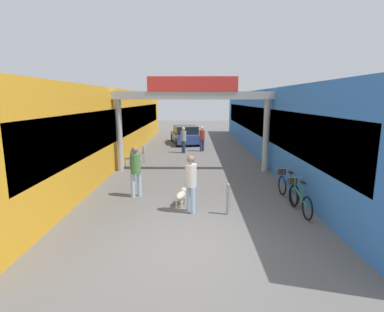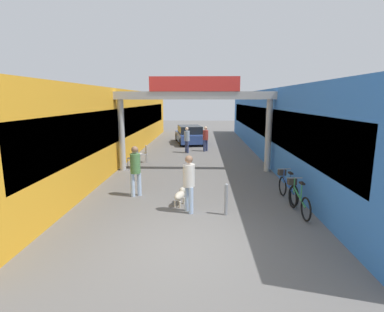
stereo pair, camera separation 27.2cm
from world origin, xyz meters
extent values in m
plane|color=#605E5B|center=(0.00, 0.00, 0.00)|extent=(80.00, 80.00, 0.00)
cube|color=gold|center=(-5.10, 11.00, 1.88)|extent=(3.00, 26.00, 3.77)
cube|color=black|center=(-3.62, 11.00, 2.07)|extent=(0.04, 23.40, 1.51)
cube|color=blue|center=(5.10, 11.00, 1.88)|extent=(3.00, 26.00, 3.77)
cube|color=black|center=(3.62, 11.00, 2.07)|extent=(0.04, 23.40, 1.51)
cylinder|color=#B2B2B2|center=(-3.35, 7.22, 1.63)|extent=(0.28, 0.28, 3.26)
cylinder|color=#B2B2B2|center=(3.35, 7.22, 1.63)|extent=(0.28, 0.28, 3.26)
cube|color=#B2B2B2|center=(0.00, 7.22, 3.43)|extent=(7.40, 0.44, 0.35)
cube|color=red|center=(0.00, 7.02, 3.93)|extent=(3.96, 0.10, 0.64)
cylinder|color=#A5BFE0|center=(-0.08, 2.10, 0.40)|extent=(0.19, 0.19, 0.79)
cylinder|color=#A5BFE0|center=(0.04, 1.90, 0.40)|extent=(0.19, 0.19, 0.79)
cylinder|color=silver|center=(-0.02, 2.00, 1.12)|extent=(0.47, 0.47, 0.65)
sphere|color=#8C664C|center=(-0.02, 2.00, 1.59)|extent=(0.31, 0.31, 0.22)
cylinder|color=#A5BFE0|center=(-1.80, 3.50, 0.40)|extent=(0.19, 0.19, 0.81)
cylinder|color=#A5BFE0|center=(-2.00, 3.37, 0.40)|extent=(0.19, 0.19, 0.81)
cylinder|color=#4C7F47|center=(-1.90, 3.44, 1.14)|extent=(0.47, 0.47, 0.67)
sphere|color=#8C664C|center=(-1.90, 3.44, 1.62)|extent=(0.32, 0.32, 0.23)
cylinder|color=navy|center=(0.64, 12.59, 0.37)|extent=(0.20, 0.20, 0.74)
cylinder|color=navy|center=(0.49, 12.40, 0.37)|extent=(0.20, 0.20, 0.74)
cylinder|color=#99332D|center=(0.57, 12.49, 1.04)|extent=(0.48, 0.48, 0.61)
sphere|color=beige|center=(0.57, 12.49, 1.48)|extent=(0.29, 0.29, 0.21)
cylinder|color=navy|center=(-0.64, 12.02, 0.37)|extent=(0.19, 0.19, 0.74)
cylinder|color=navy|center=(-0.54, 11.80, 0.37)|extent=(0.19, 0.19, 0.74)
cylinder|color=#8C9EB2|center=(-0.59, 11.91, 1.05)|extent=(0.45, 0.45, 0.61)
sphere|color=beige|center=(-0.59, 11.91, 1.49)|extent=(0.28, 0.28, 0.21)
ellipsoid|color=beige|center=(-0.34, 2.57, 0.31)|extent=(0.42, 0.65, 0.24)
sphere|color=beige|center=(-0.27, 2.83, 0.40)|extent=(0.25, 0.25, 0.21)
sphere|color=white|center=(-0.29, 2.74, 0.30)|extent=(0.18, 0.18, 0.15)
cylinder|color=beige|center=(-0.37, 2.76, 0.10)|extent=(0.09, 0.09, 0.19)
cylinder|color=beige|center=(-0.21, 2.72, 0.10)|extent=(0.09, 0.09, 0.19)
cylinder|color=beige|center=(-0.47, 2.41, 0.10)|extent=(0.09, 0.09, 0.19)
cylinder|color=beige|center=(-0.31, 2.37, 0.10)|extent=(0.09, 0.09, 0.19)
torus|color=black|center=(3.13, 2.48, 0.34)|extent=(0.09, 0.67, 0.67)
torus|color=black|center=(3.18, 1.46, 0.34)|extent=(0.09, 0.67, 0.67)
cube|color=#338C4C|center=(3.16, 1.97, 0.52)|extent=(0.09, 0.94, 0.34)
cylinder|color=#338C4C|center=(3.16, 1.85, 0.74)|extent=(0.03, 0.03, 0.42)
cube|color=black|center=(3.16, 1.85, 0.96)|extent=(0.11, 0.23, 0.05)
cylinder|color=#338C4C|center=(3.13, 2.42, 0.72)|extent=(0.03, 0.03, 0.46)
cylinder|color=gray|center=(3.13, 2.42, 0.96)|extent=(0.46, 0.05, 0.03)
cube|color=#332D28|center=(3.12, 2.62, 0.80)|extent=(0.25, 0.21, 0.20)
torus|color=black|center=(3.13, 3.65, 0.34)|extent=(0.11, 0.67, 0.67)
torus|color=black|center=(3.22, 2.64, 0.34)|extent=(0.11, 0.67, 0.67)
cube|color=#234C9E|center=(3.17, 3.14, 0.52)|extent=(0.12, 0.94, 0.34)
cylinder|color=#234C9E|center=(3.18, 3.02, 0.74)|extent=(0.03, 0.03, 0.42)
cube|color=black|center=(3.18, 3.02, 0.96)|extent=(0.12, 0.23, 0.05)
cylinder|color=#234C9E|center=(3.13, 3.59, 0.72)|extent=(0.03, 0.03, 0.46)
cylinder|color=gray|center=(3.13, 3.59, 0.96)|extent=(0.46, 0.07, 0.03)
cube|color=#332D28|center=(3.12, 3.79, 0.80)|extent=(0.26, 0.22, 0.20)
cylinder|color=gray|center=(1.05, 1.83, 0.43)|extent=(0.10, 0.10, 0.85)
sphere|color=gray|center=(1.05, 1.83, 0.88)|extent=(0.10, 0.10, 0.10)
cylinder|color=gray|center=(-3.23, 7.65, 0.23)|extent=(0.04, 0.04, 0.45)
cylinder|color=gray|center=(-3.07, 7.95, 0.23)|extent=(0.04, 0.04, 0.45)
cylinder|color=gray|center=(-2.93, 7.49, 0.23)|extent=(0.04, 0.04, 0.45)
cylinder|color=gray|center=(-2.77, 7.79, 0.23)|extent=(0.04, 0.04, 0.45)
cube|color=silver|center=(-3.00, 7.72, 0.47)|extent=(0.54, 0.54, 0.04)
cube|color=silver|center=(-2.84, 7.63, 0.69)|extent=(0.23, 0.37, 0.40)
cylinder|color=gray|center=(-2.83, 8.67, 0.23)|extent=(0.04, 0.04, 0.45)
cylinder|color=gray|center=(-2.95, 8.99, 0.23)|extent=(0.04, 0.04, 0.45)
cylinder|color=gray|center=(-2.51, 8.79, 0.23)|extent=(0.04, 0.04, 0.45)
cylinder|color=gray|center=(-2.63, 9.11, 0.23)|extent=(0.04, 0.04, 0.45)
cube|color=silver|center=(-2.73, 8.89, 0.47)|extent=(0.51, 0.51, 0.04)
cube|color=silver|center=(-2.56, 8.96, 0.69)|extent=(0.18, 0.39, 0.40)
cube|color=#2D478C|center=(-0.60, 15.96, 0.48)|extent=(2.47, 4.26, 0.60)
cube|color=#1E2328|center=(-0.57, 15.81, 1.06)|extent=(1.96, 2.46, 0.55)
cylinder|color=black|center=(-1.66, 17.23, 0.30)|extent=(0.31, 0.63, 0.60)
cylinder|color=black|center=(-0.09, 17.53, 0.30)|extent=(0.31, 0.63, 0.60)
cylinder|color=black|center=(-1.11, 14.38, 0.30)|extent=(0.31, 0.63, 0.60)
cylinder|color=black|center=(0.45, 14.68, 0.30)|extent=(0.31, 0.63, 0.60)
camera|label=1|loc=(0.08, -6.34, 3.28)|focal=28.00mm
camera|label=2|loc=(0.36, -6.34, 3.28)|focal=28.00mm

